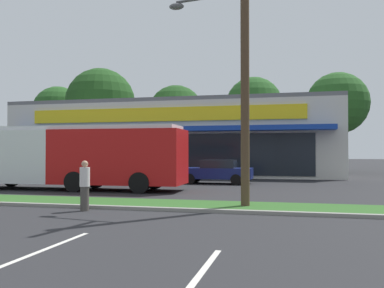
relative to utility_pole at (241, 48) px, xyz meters
The scene contains 14 objects.
grass_median 7.66m from the utility_pole, behind, with size 56.00×2.20×0.12m, color #2D5B23.
curb_lip 7.74m from the utility_pole, 168.10° to the right, with size 56.00×0.24×0.12m, color gray.
parking_stripe_2 9.86m from the utility_pole, 112.17° to the right, with size 0.12×4.80×0.01m, color silver.
storefront_building 23.16m from the utility_pole, 110.75° to the left, with size 27.09×12.24×6.17m.
tree_far_left 41.11m from the utility_pole, 129.83° to the left, with size 6.22×6.22×9.96m.
tree_left 35.56m from the utility_pole, 123.69° to the left, with size 7.86×7.86×11.47m.
tree_mid_left 34.66m from the utility_pole, 109.61° to the left, with size 6.54×6.54×9.72m.
tree_mid 29.19m from the utility_pole, 94.40° to the left, with size 5.81×5.81×9.67m.
tree_mid_right 28.93m from the utility_pole, 78.25° to the left, with size 5.96×5.96×9.64m.
utility_pole is the anchor object (origin of this frame).
city_bus 11.49m from the utility_pole, 151.35° to the left, with size 12.14×2.95×3.25m.
car_0 18.15m from the utility_pole, 140.82° to the left, with size 4.58×1.92×1.42m.
car_2 12.31m from the utility_pole, 104.81° to the left, with size 4.50×1.93×1.46m.
pedestrian_near_bench 7.05m from the utility_pole, 161.08° to the right, with size 0.33×0.33×1.66m.
Camera 1 is at (7.12, -0.43, 1.95)m, focal length 39.23 mm.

